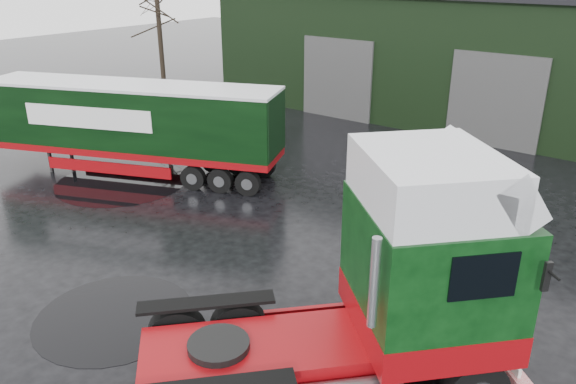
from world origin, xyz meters
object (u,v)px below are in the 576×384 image
Objects in this scene: warehouse at (539,56)px; tree_left at (159,22)px; hero_tractor at (318,280)px; trailer_left at (133,130)px; tree_back_a at (463,4)px.

warehouse is 3.81× the size of tree_left.
tree_left is (-21.50, 15.00, 1.92)m from hero_tractor.
tree_left is (-9.50, 9.66, 2.50)m from trailer_left.
tree_back_a is at bearing 128.66° from warehouse.
tree_left is 0.89× the size of tree_back_a.
warehouse is at bearing -50.89° from trailer_left.
tree_back_a is (1.50, 27.66, 3.00)m from trailer_left.
trailer_left is 1.18× the size of tree_back_a.
warehouse is 20.64m from tree_left.
tree_left is (-19.00, -8.00, 1.09)m from warehouse.
tree_back_a is (-10.50, 33.00, 2.42)m from hero_tractor.
tree_back_a is at bearing 150.71° from hero_tractor.
trailer_left is (-9.50, -17.66, -1.41)m from warehouse.
tree_left reaches higher than trailer_left.
warehouse reaches higher than trailer_left.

